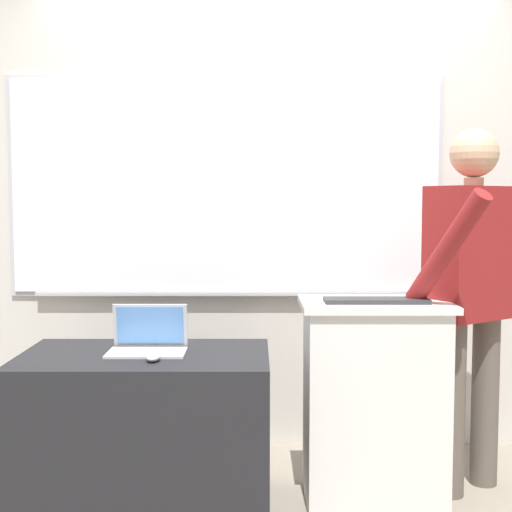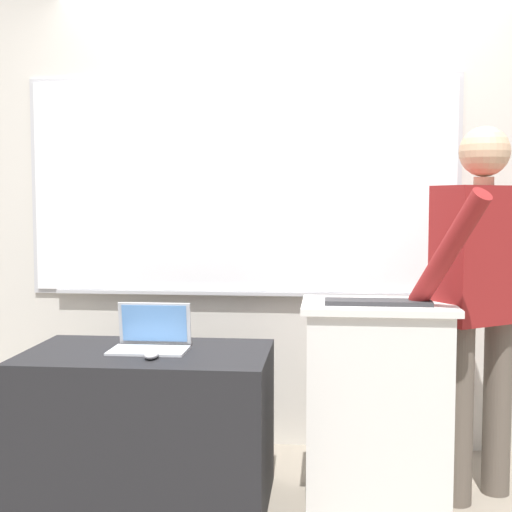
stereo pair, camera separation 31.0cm
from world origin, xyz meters
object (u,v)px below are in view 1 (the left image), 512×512
at_px(side_desk, 145,431).
at_px(computer_mouse_by_laptop, 153,357).
at_px(wireless_keyboard, 376,300).
at_px(lectern_podium, 373,401).
at_px(person_presenter, 471,282).
at_px(laptop, 148,337).

bearing_deg(side_desk, computer_mouse_by_laptop, -68.36).
bearing_deg(wireless_keyboard, side_desk, -179.10).
xyz_separation_m(lectern_podium, wireless_keyboard, (-0.00, -0.06, 0.47)).
bearing_deg(side_desk, lectern_podium, 4.12).
relative_size(lectern_podium, person_presenter, 0.54).
bearing_deg(wireless_keyboard, computer_mouse_by_laptop, -170.15).
relative_size(person_presenter, laptop, 4.97).
height_order(lectern_podium, side_desk, lectern_podium).
relative_size(lectern_podium, computer_mouse_by_laptop, 9.26).
xyz_separation_m(lectern_podium, computer_mouse_by_laptop, (-0.97, -0.23, 0.25)).
bearing_deg(computer_mouse_by_laptop, lectern_podium, 13.12).
distance_m(lectern_podium, wireless_keyboard, 0.47).
xyz_separation_m(lectern_podium, side_desk, (-1.03, -0.07, -0.11)).
distance_m(lectern_podium, laptop, 1.06).
distance_m(lectern_podium, person_presenter, 0.72).
bearing_deg(laptop, side_desk, -99.86).
relative_size(laptop, computer_mouse_by_laptop, 3.44).
xyz_separation_m(side_desk, person_presenter, (1.50, 0.20, 0.65)).
height_order(side_desk, laptop, laptop).
distance_m(person_presenter, wireless_keyboard, 0.51).
height_order(lectern_podium, computer_mouse_by_laptop, lectern_podium).
bearing_deg(lectern_podium, laptop, -179.17).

